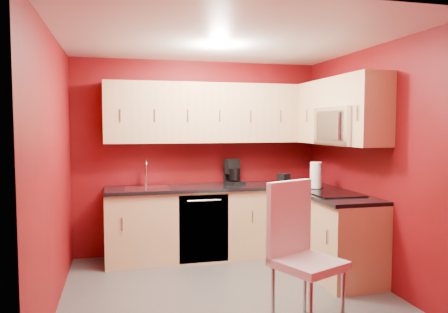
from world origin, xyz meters
name	(u,v)px	position (x,y,z in m)	size (l,w,h in m)	color
floor	(227,292)	(0.00, 0.00, 0.00)	(3.20, 3.20, 0.00)	#484643
ceiling	(227,39)	(0.00, 0.00, 2.50)	(3.20, 3.20, 0.00)	white
wall_back	(199,157)	(0.00, 1.50, 1.25)	(3.20, 3.20, 0.00)	maroon
wall_front	(283,189)	(0.00, -1.50, 1.25)	(3.20, 3.20, 0.00)	maroon
wall_left	(54,172)	(-1.60, 0.00, 1.25)	(3.00, 3.00, 0.00)	maroon
wall_right	(371,164)	(1.60, 0.00, 1.25)	(3.00, 3.00, 0.00)	maroon
base_cabinets_back	(219,222)	(0.20, 1.20, 0.43)	(2.80, 0.60, 0.87)	tan
base_cabinets_right	(333,235)	(1.30, 0.25, 0.43)	(0.60, 1.30, 0.87)	tan
countertop_back	(219,187)	(0.20, 1.19, 0.89)	(2.80, 0.63, 0.04)	black
countertop_right	(333,195)	(1.29, 0.23, 0.89)	(0.63, 1.27, 0.04)	black
upper_cabinets_back	(216,113)	(0.20, 1.32, 1.83)	(2.80, 0.35, 0.75)	tan
upper_cabinets_right	(337,106)	(1.42, 0.44, 1.89)	(0.35, 1.55, 0.75)	tan
microwave	(345,126)	(1.39, 0.20, 1.66)	(0.42, 0.76, 0.42)	silver
cooktop	(335,194)	(1.28, 0.20, 0.92)	(0.50, 0.55, 0.01)	black
sink	(147,185)	(-0.70, 1.20, 0.94)	(0.52, 0.42, 0.35)	silver
dishwasher_front	(204,229)	(-0.05, 0.91, 0.43)	(0.60, 0.02, 0.82)	black
downlight	(220,46)	(0.00, 0.30, 2.48)	(0.20, 0.20, 0.01)	white
coffee_maker	(235,172)	(0.44, 1.30, 1.07)	(0.19, 0.26, 0.32)	black
napkin_holder	(284,179)	(1.05, 1.14, 0.98)	(0.12, 0.12, 0.13)	black
paper_towel	(316,176)	(1.26, 0.63, 1.07)	(0.18, 0.18, 0.32)	white
dining_chair	(308,256)	(0.47, -0.89, 0.60)	(0.48, 0.51, 1.19)	silver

